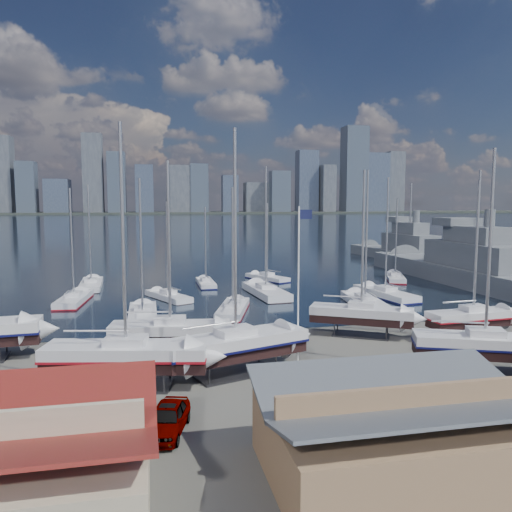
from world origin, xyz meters
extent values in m
plane|color=#605E59|center=(0.00, -10.00, 0.00)|extent=(1400.00, 1400.00, 0.00)
cube|color=#172836|center=(0.00, 300.00, -0.15)|extent=(1400.00, 600.00, 0.40)
cube|color=#2D332D|center=(0.00, 560.00, 1.10)|extent=(1400.00, 80.00, 2.20)
cube|color=#595E66|center=(-168.55, 559.47, 44.11)|extent=(22.49, 24.47, 83.83)
cube|color=#3D4756|center=(-141.97, 552.31, 30.18)|extent=(19.55, 21.83, 55.97)
cube|color=#475166|center=(-111.19, 558.58, 20.77)|extent=(26.03, 30.49, 37.14)
cube|color=#595E66|center=(-70.96, 546.95, 46.02)|extent=(21.60, 16.58, 87.63)
cube|color=#3D4756|center=(-45.38, 548.38, 36.00)|extent=(19.42, 28.42, 67.60)
cube|color=#475166|center=(-15.00, 551.59, 29.25)|extent=(20.24, 23.80, 54.09)
cube|color=#595E66|center=(25.78, 548.33, 29.20)|extent=(24.62, 19.72, 54.00)
cube|color=#3D4756|center=(47.64, 546.55, 30.18)|extent=(20.75, 17.93, 55.97)
cube|color=#475166|center=(84.09, 544.87, 23.71)|extent=(18.36, 16.25, 43.03)
cube|color=#595E66|center=(120.24, 563.78, 20.05)|extent=(28.49, 22.03, 35.69)
cube|color=#3D4756|center=(145.71, 546.00, 26.75)|extent=(23.34, 17.87, 49.11)
cube|color=#475166|center=(184.98, 560.84, 40.18)|extent=(25.35, 19.79, 75.95)
cube|color=#595E66|center=(208.39, 554.33, 31.04)|extent=(17.00, 27.45, 57.67)
cube|color=#3D4756|center=(245.53, 554.25, 55.22)|extent=(29.28, 24.05, 106.04)
cube|color=#475166|center=(277.54, 563.71, 39.40)|extent=(30.82, 28.37, 74.41)
cube|color=#595E66|center=(307.39, 565.54, 40.94)|extent=(21.74, 17.03, 77.48)
cube|color=#8C6B4C|center=(0.00, -26.00, 1.50)|extent=(12.00, 8.00, 3.00)
cube|color=slate|center=(0.00, -26.00, 3.54)|extent=(12.60, 8.40, 1.27)
cube|color=#2D2D33|center=(-12.43, -12.46, 0.08)|extent=(6.19, 3.75, 0.16)
cube|color=black|center=(-12.43, -12.46, 1.62)|extent=(10.80, 4.56, 0.84)
cube|color=silver|center=(-12.43, -12.46, 2.46)|extent=(10.89, 4.99, 0.84)
cube|color=maroon|center=(-12.43, -12.46, 2.07)|extent=(11.00, 5.04, 0.17)
cube|color=silver|center=(-12.43, -12.46, 3.13)|extent=(2.93, 2.26, 0.50)
cylinder|color=#B2B2B7|center=(-12.43, -12.46, 9.98)|extent=(0.22, 0.22, 14.19)
cube|color=#2D2D33|center=(-9.32, -6.39, 0.08)|extent=(5.41, 3.08, 0.16)
cube|color=black|center=(-9.32, -6.39, 1.57)|extent=(9.52, 3.58, 0.74)
cube|color=silver|center=(-9.32, -6.39, 2.32)|extent=(9.58, 3.96, 0.74)
cube|color=silver|center=(-9.32, -6.39, 2.94)|extent=(2.53, 1.89, 0.50)
cylinder|color=#B2B2B7|center=(-9.32, -6.39, 8.96)|extent=(0.22, 0.22, 12.55)
cube|color=#2D2D33|center=(-5.04, -11.56, 0.08)|extent=(6.32, 4.38, 0.16)
cube|color=black|center=(-5.04, -11.56, 1.62)|extent=(10.74, 5.77, 0.84)
cube|color=silver|center=(-5.04, -11.56, 2.46)|extent=(10.89, 6.19, 0.84)
cube|color=#0D0F44|center=(-5.04, -11.56, 2.07)|extent=(11.00, 6.25, 0.17)
cube|color=silver|center=(-5.04, -11.56, 3.13)|extent=(3.06, 2.52, 0.50)
cylinder|color=#B2B2B7|center=(-5.04, -11.56, 9.97)|extent=(0.22, 0.22, 14.18)
cube|color=#2D2D33|center=(7.86, -3.82, 0.08)|extent=(5.49, 4.46, 0.16)
cube|color=black|center=(7.86, -3.82, 1.56)|extent=(8.99, 6.36, 0.73)
cube|color=silver|center=(7.86, -3.82, 2.29)|extent=(9.18, 6.69, 0.73)
cube|color=silver|center=(7.86, -3.82, 2.91)|extent=(2.73, 2.45, 0.50)
cylinder|color=#B2B2B7|center=(7.86, -3.82, 8.80)|extent=(0.22, 0.22, 12.29)
cube|color=#2D2D33|center=(12.21, -15.04, 0.08)|extent=(5.83, 4.25, 0.16)
cube|color=black|center=(12.21, -15.04, 1.59)|extent=(9.80, 5.76, 0.77)
cube|color=silver|center=(12.21, -15.04, 2.36)|extent=(9.95, 6.14, 0.77)
cube|color=#0D0F44|center=(12.21, -15.04, 2.00)|extent=(10.05, 6.20, 0.15)
cube|color=silver|center=(12.21, -15.04, 2.99)|extent=(2.84, 2.41, 0.50)
cylinder|color=#B2B2B7|center=(12.21, -15.04, 9.25)|extent=(0.22, 0.22, 13.02)
cube|color=#2D2D33|center=(17.18, -6.80, 0.08)|extent=(4.79, 2.47, 0.16)
cube|color=black|center=(17.18, -6.80, 1.54)|extent=(8.57, 2.63, 0.68)
cube|color=silver|center=(17.18, -6.80, 2.21)|extent=(8.60, 2.98, 0.68)
cube|color=maroon|center=(17.18, -6.80, 1.90)|extent=(8.68, 3.01, 0.14)
cube|color=silver|center=(17.18, -6.80, 2.80)|extent=(2.21, 1.57, 0.50)
cylinder|color=#B2B2B7|center=(17.18, -6.80, 8.25)|extent=(0.22, 0.22, 11.40)
cube|color=black|center=(-19.85, 17.48, -0.26)|extent=(3.19, 9.76, 0.77)
cube|color=silver|center=(-19.85, 17.48, 0.51)|extent=(3.59, 9.80, 0.77)
cube|color=maroon|center=(-19.85, 17.48, 0.16)|extent=(3.63, 9.90, 0.15)
cube|color=silver|center=(-19.85, 17.48, 1.14)|extent=(1.83, 2.54, 0.50)
cylinder|color=#B2B2B7|center=(-19.85, 17.48, 7.37)|extent=(0.22, 0.22, 12.95)
cube|color=black|center=(-19.01, 28.30, -0.27)|extent=(2.86, 10.24, 0.81)
cube|color=silver|center=(-19.01, 28.30, 0.54)|extent=(3.28, 10.26, 0.81)
cube|color=silver|center=(-19.01, 28.30, 1.19)|extent=(1.81, 2.61, 0.50)
cylinder|color=#B2B2B7|center=(-19.01, 28.30, 7.79)|extent=(0.22, 0.22, 13.70)
cube|color=black|center=(-11.63, 6.92, -0.27)|extent=(2.43, 10.10, 0.81)
cube|color=silver|center=(-11.63, 6.92, 0.53)|extent=(2.86, 10.10, 0.81)
cube|color=#0D0F44|center=(-11.63, 6.92, 0.16)|extent=(2.88, 10.20, 0.16)
cube|color=silver|center=(-11.63, 6.92, 1.19)|extent=(1.70, 2.53, 0.50)
cylinder|color=#B2B2B7|center=(-11.63, 6.92, 7.75)|extent=(0.22, 0.22, 13.62)
cube|color=black|center=(-8.62, 17.29, -0.22)|extent=(5.48, 8.53, 0.68)
cube|color=silver|center=(-8.62, 17.29, 0.46)|extent=(5.80, 8.68, 0.68)
cube|color=silver|center=(-8.62, 17.29, 1.05)|extent=(2.20, 2.53, 0.50)
cylinder|color=#B2B2B7|center=(-8.62, 17.29, 6.53)|extent=(0.22, 0.22, 11.46)
cube|color=black|center=(-2.83, 26.88, -0.21)|extent=(1.94, 8.00, 0.64)
cube|color=silver|center=(-2.83, 26.88, 0.43)|extent=(2.28, 8.00, 0.64)
cube|color=#0D0F44|center=(-2.83, 26.88, 0.14)|extent=(2.30, 8.08, 0.13)
cube|color=silver|center=(-2.83, 26.88, 1.00)|extent=(1.35, 2.00, 0.50)
cylinder|color=#B2B2B7|center=(-2.83, 26.88, 6.14)|extent=(0.22, 0.22, 10.78)
cube|color=black|center=(-1.96, 7.95, -0.25)|extent=(4.96, 9.77, 0.76)
cube|color=silver|center=(-1.96, 7.95, 0.51)|extent=(5.35, 9.88, 0.76)
cube|color=maroon|center=(-1.96, 7.95, 0.16)|extent=(5.40, 9.98, 0.15)
cube|color=silver|center=(-1.96, 7.95, 1.14)|extent=(2.23, 2.75, 0.50)
cylinder|color=#B2B2B7|center=(-1.96, 7.95, 7.31)|extent=(0.22, 0.22, 12.85)
cube|color=black|center=(3.96, 17.44, -0.32)|extent=(3.79, 11.80, 0.93)
cube|color=silver|center=(3.96, 17.44, 0.61)|extent=(4.27, 11.84, 0.93)
cube|color=silver|center=(3.96, 17.44, 1.32)|extent=(2.20, 3.06, 0.50)
cylinder|color=#B2B2B7|center=(3.96, 17.44, 8.90)|extent=(0.22, 0.22, 15.66)
cube|color=black|center=(7.18, 30.15, -0.22)|extent=(5.49, 8.38, 0.67)
cube|color=silver|center=(7.18, 30.15, 0.45)|extent=(5.81, 8.54, 0.67)
cube|color=#0D0F44|center=(7.18, 30.15, 0.14)|extent=(5.87, 8.62, 0.13)
cube|color=silver|center=(7.18, 30.15, 1.04)|extent=(2.19, 2.50, 0.50)
cylinder|color=#B2B2B7|center=(7.18, 30.15, 6.43)|extent=(0.22, 0.22, 11.29)
cube|color=black|center=(13.61, 7.98, -0.30)|extent=(4.03, 11.20, 0.88)
cube|color=silver|center=(13.61, 7.98, 0.58)|extent=(4.48, 11.26, 0.88)
cube|color=silver|center=(13.61, 7.98, 1.26)|extent=(2.18, 2.96, 0.50)
cylinder|color=#B2B2B7|center=(13.61, 7.98, 8.40)|extent=(0.22, 0.22, 14.78)
cube|color=black|center=(18.63, 12.87, -0.29)|extent=(4.10, 10.84, 0.85)
cube|color=silver|center=(18.63, 12.87, 0.56)|extent=(4.54, 10.91, 0.85)
cube|color=#0D0F44|center=(18.63, 12.87, 0.17)|extent=(4.59, 11.02, 0.17)
cube|color=silver|center=(18.63, 12.87, 1.23)|extent=(2.16, 2.89, 0.50)
cylinder|color=#B2B2B7|center=(18.63, 12.87, 8.13)|extent=(0.22, 0.22, 14.29)
cube|color=black|center=(26.79, 25.83, -0.23)|extent=(5.30, 8.99, 0.71)
cube|color=silver|center=(26.79, 25.83, 0.47)|extent=(5.65, 9.13, 0.71)
cube|color=maroon|center=(26.79, 25.83, 0.15)|extent=(5.70, 9.22, 0.14)
cube|color=silver|center=(26.79, 25.83, 1.08)|extent=(2.21, 2.61, 0.50)
cylinder|color=#B2B2B7|center=(26.79, 25.83, 6.80)|extent=(0.22, 0.22, 11.95)
cube|color=slate|center=(35.77, 18.62, 0.50)|extent=(8.50, 49.62, 4.46)
cube|color=slate|center=(35.77, 18.62, 4.52)|extent=(6.54, 17.41, 3.60)
cube|color=slate|center=(35.77, 18.62, 7.52)|extent=(4.87, 9.96, 2.40)
cube|color=slate|center=(35.71, 23.58, 9.22)|extent=(5.61, 5.02, 1.20)
cylinder|color=#B2B2B7|center=(35.77, 18.62, 12.72)|extent=(0.30, 0.30, 8.00)
cube|color=slate|center=(41.82, 48.54, 0.40)|extent=(9.72, 39.48, 3.52)
cube|color=slate|center=(41.82, 48.54, 3.96)|extent=(6.20, 14.07, 3.60)
cube|color=slate|center=(41.82, 48.54, 6.96)|extent=(4.43, 8.12, 2.40)
cube|color=slate|center=(41.48, 52.43, 8.66)|extent=(4.71, 4.28, 1.20)
cylinder|color=#B2B2B7|center=(41.82, 48.54, 12.16)|extent=(0.30, 0.30, 8.00)
imported|color=gray|center=(-10.08, -19.69, 0.78)|extent=(3.02, 4.93, 1.57)
imported|color=gray|center=(-2.19, -19.47, 0.70)|extent=(4.31, 1.73, 1.39)
imported|color=gray|center=(-1.16, -18.02, 0.78)|extent=(3.20, 5.86, 1.56)
cylinder|color=white|center=(-0.14, -10.43, 5.90)|extent=(0.12, 0.12, 11.80)
cube|color=#13173C|center=(0.35, -10.43, 11.21)|extent=(0.98, 0.05, 0.69)
camera|label=1|loc=(-10.80, -45.17, 11.98)|focal=35.00mm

